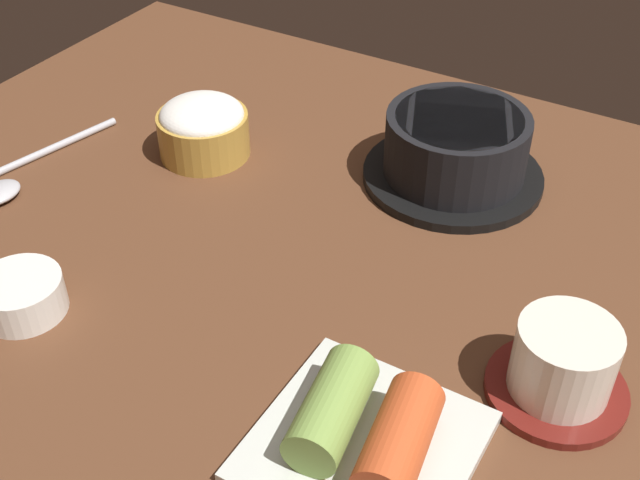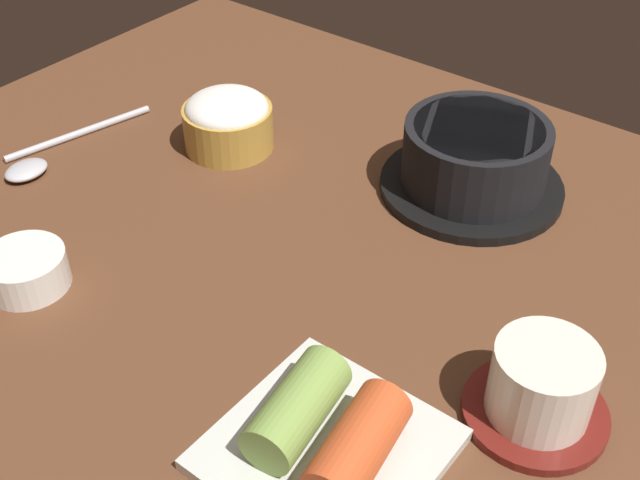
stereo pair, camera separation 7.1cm
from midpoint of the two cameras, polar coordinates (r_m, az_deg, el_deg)
dining_table at (r=75.83cm, az=2.42°, el=-1.14°), size 100.00×76.00×2.00cm
stone_pot at (r=82.49cm, az=13.33°, el=5.46°), size 18.57×18.57×7.52cm
rice_bowl at (r=87.91cm, az=-4.23°, el=8.36°), size 9.75×9.75×6.44cm
tea_cup_with_saucer at (r=61.78cm, az=18.62°, el=-10.03°), size 10.80×10.80×6.63cm
kimchi_plate at (r=57.56cm, az=4.13°, el=-13.87°), size 14.97×14.97×5.07cm
side_bowl_near at (r=73.32cm, az=-17.52°, el=-2.09°), size 7.23×7.23×3.29cm
spoon at (r=90.21cm, az=-16.73°, el=5.58°), size 6.12×19.40×1.35cm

